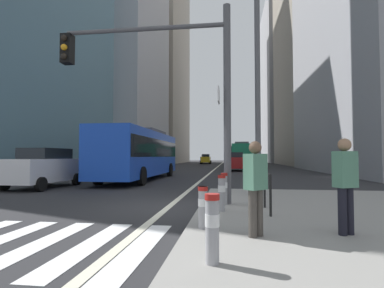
{
  "coord_description": "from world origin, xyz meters",
  "views": [
    {
      "loc": [
        1.88,
        -8.93,
        1.55
      ],
      "look_at": [
        -2.02,
        21.0,
        2.79
      ],
      "focal_mm": 27.76,
      "sensor_mm": 36.0,
      "label": 1
    }
  ],
  "objects_px": {
    "street_lamp_post": "(257,55)",
    "sedan_white_oncoming": "(44,168)",
    "city_bus_red_receding": "(242,154)",
    "pedestrian_walking": "(256,183)",
    "car_oncoming_mid": "(206,159)",
    "bollard_left": "(203,205)",
    "city_bus_red_distant": "(235,155)",
    "city_bus_blue_oncoming": "(141,152)",
    "car_oncoming_far": "(206,159)",
    "bollard_back": "(224,187)",
    "pedestrian_waiting": "(345,181)",
    "bollard_front": "(212,225)",
    "car_receding_far": "(235,161)",
    "car_receding_near": "(234,159)",
    "bollard_right": "(222,191)",
    "traffic_signal_gantry": "(169,74)"
  },
  "relations": [
    {
      "from": "street_lamp_post",
      "to": "sedan_white_oncoming",
      "type": "bearing_deg",
      "value": 165.82
    },
    {
      "from": "city_bus_red_receding",
      "to": "pedestrian_walking",
      "type": "bearing_deg",
      "value": -91.68
    },
    {
      "from": "car_oncoming_mid",
      "to": "bollard_left",
      "type": "relative_size",
      "value": 5.55
    },
    {
      "from": "city_bus_red_distant",
      "to": "pedestrian_walking",
      "type": "bearing_deg",
      "value": -90.37
    },
    {
      "from": "city_bus_blue_oncoming",
      "to": "street_lamp_post",
      "type": "bearing_deg",
      "value": -48.93
    },
    {
      "from": "car_oncoming_far",
      "to": "bollard_left",
      "type": "distance_m",
      "value": 54.21
    },
    {
      "from": "bollard_back",
      "to": "pedestrian_waiting",
      "type": "bearing_deg",
      "value": -53.56
    },
    {
      "from": "bollard_front",
      "to": "pedestrian_walking",
      "type": "distance_m",
      "value": 1.62
    },
    {
      "from": "city_bus_red_distant",
      "to": "car_oncoming_far",
      "type": "bearing_deg",
      "value": 162.34
    },
    {
      "from": "car_oncoming_mid",
      "to": "bollard_front",
      "type": "distance_m",
      "value": 60.95
    },
    {
      "from": "sedan_white_oncoming",
      "to": "car_receding_far",
      "type": "xyz_separation_m",
      "value": [
        9.6,
        18.05,
        0.0
      ]
    },
    {
      "from": "sedan_white_oncoming",
      "to": "street_lamp_post",
      "type": "relative_size",
      "value": 0.54
    },
    {
      "from": "city_bus_red_receding",
      "to": "car_receding_near",
      "type": "bearing_deg",
      "value": 91.68
    },
    {
      "from": "city_bus_red_distant",
      "to": "bollard_left",
      "type": "relative_size",
      "value": 13.4
    },
    {
      "from": "city_bus_blue_oncoming",
      "to": "bollard_left",
      "type": "distance_m",
      "value": 14.21
    },
    {
      "from": "sedan_white_oncoming",
      "to": "car_oncoming_mid",
      "type": "height_order",
      "value": "same"
    },
    {
      "from": "car_receding_far",
      "to": "bollard_left",
      "type": "bearing_deg",
      "value": -92.24
    },
    {
      "from": "bollard_back",
      "to": "bollard_front",
      "type": "bearing_deg",
      "value": -90.66
    },
    {
      "from": "street_lamp_post",
      "to": "city_bus_blue_oncoming",
      "type": "bearing_deg",
      "value": 131.07
    },
    {
      "from": "city_bus_blue_oncoming",
      "to": "sedan_white_oncoming",
      "type": "height_order",
      "value": "city_bus_blue_oncoming"
    },
    {
      "from": "pedestrian_waiting",
      "to": "city_bus_blue_oncoming",
      "type": "bearing_deg",
      "value": 120.84
    },
    {
      "from": "city_bus_blue_oncoming",
      "to": "car_receding_near",
      "type": "height_order",
      "value": "city_bus_blue_oncoming"
    },
    {
      "from": "sedan_white_oncoming",
      "to": "pedestrian_waiting",
      "type": "bearing_deg",
      "value": -35.35
    },
    {
      "from": "pedestrian_waiting",
      "to": "car_receding_near",
      "type": "bearing_deg",
      "value": 91.2
    },
    {
      "from": "sedan_white_oncoming",
      "to": "city_bus_red_distant",
      "type": "distance_m",
      "value": 45.51
    },
    {
      "from": "city_bus_red_distant",
      "to": "bollard_right",
      "type": "bearing_deg",
      "value": -91.14
    },
    {
      "from": "sedan_white_oncoming",
      "to": "bollard_left",
      "type": "xyz_separation_m",
      "value": [
        8.59,
        -7.79,
        -0.39
      ]
    },
    {
      "from": "pedestrian_walking",
      "to": "sedan_white_oncoming",
      "type": "bearing_deg",
      "value": 139.24
    },
    {
      "from": "traffic_signal_gantry",
      "to": "pedestrian_waiting",
      "type": "height_order",
      "value": "traffic_signal_gantry"
    },
    {
      "from": "bollard_front",
      "to": "city_bus_blue_oncoming",
      "type": "bearing_deg",
      "value": 110.59
    },
    {
      "from": "city_bus_red_distant",
      "to": "car_oncoming_far",
      "type": "relative_size",
      "value": 2.4
    },
    {
      "from": "traffic_signal_gantry",
      "to": "sedan_white_oncoming",
      "type": "bearing_deg",
      "value": 147.08
    },
    {
      "from": "bollard_left",
      "to": "street_lamp_post",
      "type": "bearing_deg",
      "value": 73.63
    },
    {
      "from": "sedan_white_oncoming",
      "to": "car_oncoming_far",
      "type": "bearing_deg",
      "value": 84.84
    },
    {
      "from": "traffic_signal_gantry",
      "to": "car_receding_near",
      "type": "bearing_deg",
      "value": 87.51
    },
    {
      "from": "car_oncoming_mid",
      "to": "street_lamp_post",
      "type": "xyz_separation_m",
      "value": [
        6.4,
        -53.63,
        4.29
      ]
    },
    {
      "from": "car_oncoming_mid",
      "to": "pedestrian_waiting",
      "type": "height_order",
      "value": "car_oncoming_mid"
    },
    {
      "from": "bollard_left",
      "to": "pedestrian_walking",
      "type": "xyz_separation_m",
      "value": [
        0.97,
        -0.45,
        0.47
      ]
    },
    {
      "from": "traffic_signal_gantry",
      "to": "bollard_front",
      "type": "relative_size",
      "value": 6.6
    },
    {
      "from": "city_bus_blue_oncoming",
      "to": "traffic_signal_gantry",
      "type": "relative_size",
      "value": 1.89
    },
    {
      "from": "street_lamp_post",
      "to": "bollard_back",
      "type": "distance_m",
      "value": 5.32
    },
    {
      "from": "traffic_signal_gantry",
      "to": "city_bus_red_receding",
      "type": "bearing_deg",
      "value": 84.16
    },
    {
      "from": "city_bus_red_distant",
      "to": "car_receding_far",
      "type": "relative_size",
      "value": 2.38
    },
    {
      "from": "car_receding_near",
      "to": "car_oncoming_mid",
      "type": "bearing_deg",
      "value": -147.56
    },
    {
      "from": "city_bus_red_receding",
      "to": "street_lamp_post",
      "type": "distance_m",
      "value": 31.05
    },
    {
      "from": "city_bus_red_receding",
      "to": "pedestrian_walking",
      "type": "distance_m",
      "value": 36.56
    },
    {
      "from": "car_oncoming_far",
      "to": "street_lamp_post",
      "type": "distance_m",
      "value": 49.35
    },
    {
      "from": "car_receding_far",
      "to": "pedestrian_walking",
      "type": "height_order",
      "value": "car_receding_far"
    },
    {
      "from": "car_oncoming_mid",
      "to": "street_lamp_post",
      "type": "height_order",
      "value": "street_lamp_post"
    },
    {
      "from": "city_bus_blue_oncoming",
      "to": "city_bus_red_receding",
      "type": "xyz_separation_m",
      "value": [
        7.37,
        22.97,
        -0.0
      ]
    }
  ]
}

